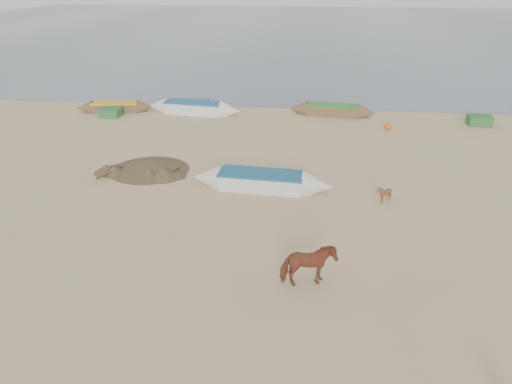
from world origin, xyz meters
TOP-DOWN VIEW (x-y plane):
  - ground at (0.00, 0.00)m, footprint 140.00×140.00m
  - sea at (0.00, 82.00)m, footprint 160.00×160.00m
  - cow_adult at (2.30, -1.05)m, footprint 1.93×1.30m
  - calf_front at (5.50, 5.83)m, footprint 0.75×0.68m
  - near_canoe at (-0.07, 6.65)m, footprint 6.77×1.86m
  - debris_pile at (-6.09, 8.39)m, footprint 4.78×4.78m
  - waterline_canoes at (-0.06, 20.52)m, footprint 54.88×4.02m
  - beach_clutter at (4.36, 19.49)m, footprint 47.09×5.52m

SIDE VIEW (x-z plane):
  - ground at x=0.00m, z-range 0.00..0.00m
  - sea at x=0.00m, z-range 0.01..0.01m
  - debris_pile at x=-6.09m, z-range 0.00..0.54m
  - beach_clutter at x=4.36m, z-range -0.02..0.62m
  - calf_front at x=5.50m, z-range 0.00..0.79m
  - waterline_canoes at x=-0.06m, z-range -0.03..0.86m
  - near_canoe at x=-0.07m, z-range 0.00..0.83m
  - cow_adult at x=2.30m, z-range 0.00..1.49m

